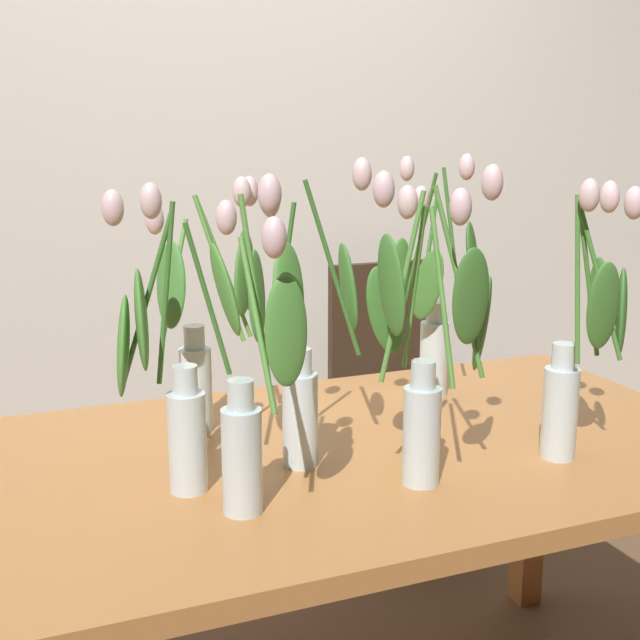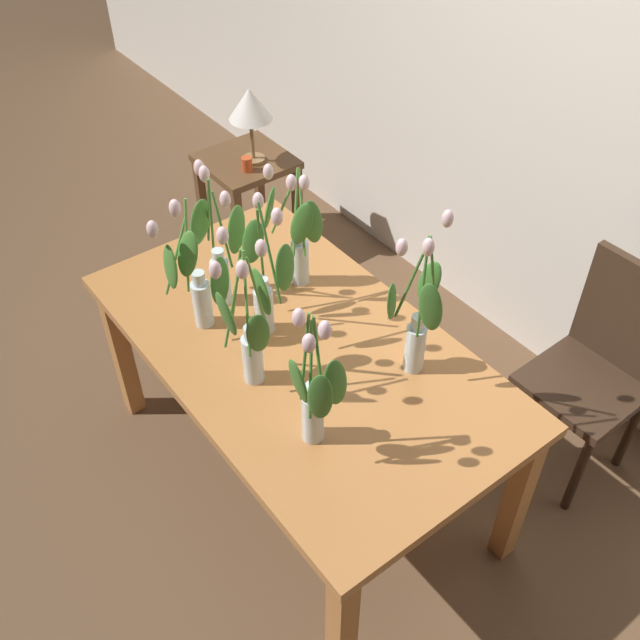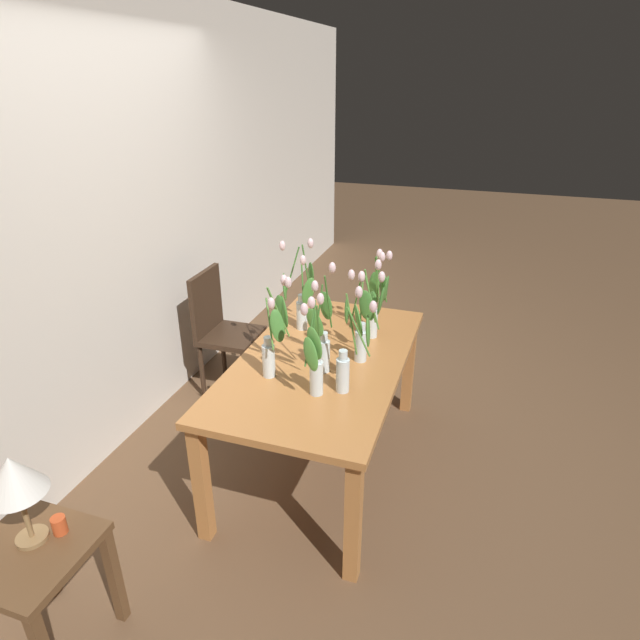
{
  "view_description": "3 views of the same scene",
  "coord_description": "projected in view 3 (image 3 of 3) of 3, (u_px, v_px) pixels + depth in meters",
  "views": [
    {
      "loc": [
        -0.63,
        -1.42,
        1.35
      ],
      "look_at": [
        -0.07,
        0.01,
        1.01
      ],
      "focal_mm": 45.5,
      "sensor_mm": 36.0,
      "label": 1
    },
    {
      "loc": [
        1.46,
        -1.02,
        2.5
      ],
      "look_at": [
        0.09,
        0.03,
        0.9
      ],
      "focal_mm": 40.59,
      "sensor_mm": 36.0,
      "label": 2
    },
    {
      "loc": [
        -2.48,
        -0.81,
        2.19
      ],
      "look_at": [
        -0.01,
        0.01,
        0.98
      ],
      "focal_mm": 29.62,
      "sensor_mm": 36.0,
      "label": 3
    }
  ],
  "objects": [
    {
      "name": "tulip_vase_3",
      "position": [
        301.0,
        299.0,
        3.23
      ],
      "size": [
        0.23,
        0.24,
        0.58
      ],
      "color": "silver",
      "rests_on": "dining_table"
    },
    {
      "name": "tulip_vase_1",
      "position": [
        274.0,
        339.0,
        2.72
      ],
      "size": [
        0.24,
        0.17,
        0.54
      ],
      "color": "silver",
      "rests_on": "dining_table"
    },
    {
      "name": "tulip_vase_0",
      "position": [
        323.0,
        339.0,
        2.78
      ],
      "size": [
        0.24,
        0.11,
        0.58
      ],
      "color": "silver",
      "rests_on": "dining_table"
    },
    {
      "name": "dining_chair",
      "position": [
        221.0,
        325.0,
        3.86
      ],
      "size": [
        0.41,
        0.41,
        0.93
      ],
      "color": "#382619",
      "rests_on": "ground"
    },
    {
      "name": "ground_plane",
      "position": [
        322.0,
        461.0,
        3.29
      ],
      "size": [
        18.0,
        18.0,
        0.0
      ],
      "primitive_type": "plane",
      "color": "brown"
    },
    {
      "name": "tulip_vase_6",
      "position": [
        376.0,
        304.0,
        3.15
      ],
      "size": [
        0.16,
        0.15,
        0.54
      ],
      "color": "silver",
      "rests_on": "dining_table"
    },
    {
      "name": "room_wall_rear",
      "position": [
        105.0,
        232.0,
        3.11
      ],
      "size": [
        9.0,
        0.1,
        2.7
      ],
      "primitive_type": "cube",
      "color": "silver",
      "rests_on": "ground"
    },
    {
      "name": "tulip_vase_2",
      "position": [
        315.0,
        358.0,
        2.55
      ],
      "size": [
        0.24,
        0.16,
        0.54
      ],
      "color": "silver",
      "rests_on": "dining_table"
    },
    {
      "name": "table_lamp",
      "position": [
        14.0,
        478.0,
        1.93
      ],
      "size": [
        0.22,
        0.22,
        0.4
      ],
      "color": "olive",
      "rests_on": "side_table"
    },
    {
      "name": "side_table",
      "position": [
        35.0,
        571.0,
        2.06
      ],
      "size": [
        0.44,
        0.44,
        0.55
      ],
      "color": "brown",
      "rests_on": "ground"
    },
    {
      "name": "pillar_candle",
      "position": [
        59.0,
        525.0,
        2.07
      ],
      "size": [
        0.06,
        0.06,
        0.07
      ],
      "primitive_type": "cylinder",
      "color": "#CC4C23",
      "rests_on": "side_table"
    },
    {
      "name": "dining_table",
      "position": [
        322.0,
        372.0,
        3.02
      ],
      "size": [
        1.6,
        0.9,
        0.74
      ],
      "color": "#B7753D",
      "rests_on": "ground"
    },
    {
      "name": "tulip_vase_4",
      "position": [
        349.0,
        357.0,
        2.59
      ],
      "size": [
        0.14,
        0.19,
        0.56
      ],
      "color": "silver",
      "rests_on": "dining_table"
    },
    {
      "name": "tulip_vase_5",
      "position": [
        364.0,
        322.0,
        2.85
      ],
      "size": [
        0.24,
        0.21,
        0.57
      ],
      "color": "silver",
      "rests_on": "dining_table"
    }
  ]
}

